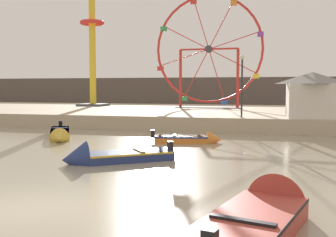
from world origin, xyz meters
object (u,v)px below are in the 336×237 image
object	(u,v)px
ferris_wheel_red_frame	(209,51)
carnival_booth_white_ticket	(312,94)
motorboat_mustard_yellow	(60,134)
promenade_lamp_near	(242,77)
drop_tower_yellow_tower	(92,44)
motorboat_orange_hull	(193,139)
motorboat_navy_blue	(106,157)
motorboat_faded_red	(264,213)

from	to	relation	value
ferris_wheel_red_frame	carnival_booth_white_ticket	bearing A→B (deg)	-50.15
motorboat_mustard_yellow	promenade_lamp_near	bearing A→B (deg)	93.53
drop_tower_yellow_tower	promenade_lamp_near	world-z (taller)	drop_tower_yellow_tower
promenade_lamp_near	motorboat_orange_hull	bearing A→B (deg)	-108.69
motorboat_navy_blue	motorboat_faded_red	bearing A→B (deg)	99.03
carnival_booth_white_ticket	motorboat_orange_hull	bearing A→B (deg)	-134.82
motorboat_navy_blue	promenade_lamp_near	size ratio (longest dim) A/B	1.06
motorboat_faded_red	promenade_lamp_near	world-z (taller)	promenade_lamp_near
motorboat_navy_blue	motorboat_orange_hull	bearing A→B (deg)	-145.78
motorboat_faded_red	carnival_booth_white_ticket	size ratio (longest dim) A/B	1.32
motorboat_faded_red	promenade_lamp_near	xyz separation A→B (m)	(-2.26, 19.19, 3.49)
motorboat_orange_hull	promenade_lamp_near	xyz separation A→B (m)	(2.10, 6.20, 3.55)
motorboat_orange_hull	carnival_booth_white_ticket	distance (m)	10.34
drop_tower_yellow_tower	promenade_lamp_near	distance (m)	22.22
motorboat_faded_red	carnival_booth_white_ticket	world-z (taller)	carnival_booth_white_ticket
motorboat_navy_blue	ferris_wheel_red_frame	distance (m)	25.77
motorboat_mustard_yellow	promenade_lamp_near	distance (m)	12.54
carnival_booth_white_ticket	promenade_lamp_near	distance (m)	4.92
motorboat_navy_blue	promenade_lamp_near	bearing A→B (deg)	-145.99
ferris_wheel_red_frame	drop_tower_yellow_tower	distance (m)	13.15
motorboat_mustard_yellow	motorboat_faded_red	size ratio (longest dim) A/B	1.04
carnival_booth_white_ticket	motorboat_faded_red	bearing A→B (deg)	-99.47
motorboat_orange_hull	promenade_lamp_near	bearing A→B (deg)	59.16
drop_tower_yellow_tower	promenade_lamp_near	xyz separation A→B (m)	(17.38, -13.24, -4.06)
motorboat_orange_hull	drop_tower_yellow_tower	bearing A→B (deg)	116.00
motorboat_orange_hull	ferris_wheel_red_frame	bearing A→B (deg)	84.86
motorboat_navy_blue	motorboat_orange_hull	distance (m)	7.12
ferris_wheel_red_frame	promenade_lamp_near	xyz separation A→B (m)	(4.34, -12.01, -2.83)
motorboat_faded_red	drop_tower_yellow_tower	bearing A→B (deg)	45.36
motorboat_navy_blue	drop_tower_yellow_tower	world-z (taller)	drop_tower_yellow_tower
motorboat_mustard_yellow	motorboat_orange_hull	distance (m)	8.05
motorboat_orange_hull	promenade_lamp_near	size ratio (longest dim) A/B	0.94
motorboat_navy_blue	carnival_booth_white_ticket	bearing A→B (deg)	-159.67
carnival_booth_white_ticket	promenade_lamp_near	xyz separation A→B (m)	(-4.62, -1.28, 1.13)
promenade_lamp_near	drop_tower_yellow_tower	bearing A→B (deg)	142.69
motorboat_navy_blue	promenade_lamp_near	world-z (taller)	promenade_lamp_near
motorboat_orange_hull	carnival_booth_white_ticket	world-z (taller)	carnival_booth_white_ticket
ferris_wheel_red_frame	motorboat_mustard_yellow	bearing A→B (deg)	-107.43
motorboat_mustard_yellow	motorboat_orange_hull	world-z (taller)	motorboat_mustard_yellow
ferris_wheel_red_frame	motorboat_orange_hull	bearing A→B (deg)	-82.99
ferris_wheel_red_frame	motorboat_navy_blue	bearing A→B (deg)	-89.98
motorboat_faded_red	ferris_wheel_red_frame	world-z (taller)	ferris_wheel_red_frame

